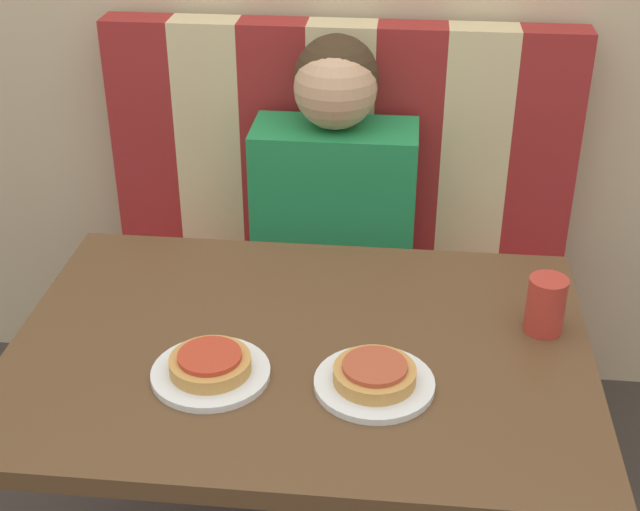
{
  "coord_description": "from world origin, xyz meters",
  "views": [
    {
      "loc": [
        0.17,
        -1.26,
        1.62
      ],
      "look_at": [
        0.0,
        0.34,
        0.71
      ],
      "focal_mm": 50.0,
      "sensor_mm": 36.0,
      "label": 1
    }
  ],
  "objects_px": {
    "plate_right": "(374,383)",
    "drinking_cup": "(546,305)",
    "plate_left": "(211,373)",
    "pizza_left": "(210,363)",
    "pizza_right": "(375,373)",
    "person": "(335,169)"
  },
  "relations": [
    {
      "from": "plate_right",
      "to": "pizza_left",
      "type": "xyz_separation_m",
      "value": [
        -0.27,
        0.0,
        0.02
      ]
    },
    {
      "from": "person",
      "to": "plate_right",
      "type": "height_order",
      "value": "person"
    },
    {
      "from": "person",
      "to": "pizza_left",
      "type": "bearing_deg",
      "value": -99.75
    },
    {
      "from": "plate_right",
      "to": "drinking_cup",
      "type": "relative_size",
      "value": 1.88
    },
    {
      "from": "plate_left",
      "to": "drinking_cup",
      "type": "distance_m",
      "value": 0.59
    },
    {
      "from": "plate_left",
      "to": "pizza_left",
      "type": "relative_size",
      "value": 1.46
    },
    {
      "from": "pizza_left",
      "to": "pizza_right",
      "type": "xyz_separation_m",
      "value": [
        0.27,
        0.0,
        0.0
      ]
    },
    {
      "from": "pizza_right",
      "to": "drinking_cup",
      "type": "relative_size",
      "value": 1.28
    },
    {
      "from": "drinking_cup",
      "to": "person",
      "type": "bearing_deg",
      "value": 125.77
    },
    {
      "from": "plate_right",
      "to": "drinking_cup",
      "type": "distance_m",
      "value": 0.35
    },
    {
      "from": "person",
      "to": "drinking_cup",
      "type": "distance_m",
      "value": 0.73
    },
    {
      "from": "plate_left",
      "to": "pizza_left",
      "type": "height_order",
      "value": "pizza_left"
    },
    {
      "from": "person",
      "to": "pizza_left",
      "type": "relative_size",
      "value": 4.63
    },
    {
      "from": "plate_left",
      "to": "pizza_right",
      "type": "xyz_separation_m",
      "value": [
        0.27,
        0.0,
        0.02
      ]
    },
    {
      "from": "pizza_left",
      "to": "pizza_right",
      "type": "height_order",
      "value": "same"
    },
    {
      "from": "drinking_cup",
      "to": "pizza_left",
      "type": "bearing_deg",
      "value": -160.81
    },
    {
      "from": "pizza_left",
      "to": "drinking_cup",
      "type": "bearing_deg",
      "value": 19.19
    },
    {
      "from": "person",
      "to": "pizza_right",
      "type": "height_order",
      "value": "person"
    },
    {
      "from": "plate_left",
      "to": "plate_right",
      "type": "distance_m",
      "value": 0.27
    },
    {
      "from": "plate_left",
      "to": "pizza_right",
      "type": "distance_m",
      "value": 0.27
    },
    {
      "from": "person",
      "to": "plate_left",
      "type": "height_order",
      "value": "person"
    },
    {
      "from": "plate_left",
      "to": "pizza_right",
      "type": "height_order",
      "value": "pizza_right"
    }
  ]
}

